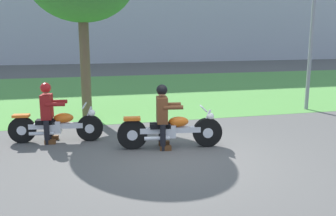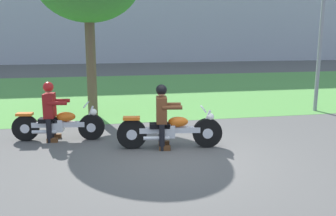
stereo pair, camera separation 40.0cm
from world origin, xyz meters
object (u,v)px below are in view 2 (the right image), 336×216
object	(u,v)px
rider_lead	(162,111)
motorcycle_follow	(59,124)
rider_follow	(50,107)
motorcycle_lead	(170,130)

from	to	relation	value
rider_lead	motorcycle_follow	bearing A→B (deg)	162.71
rider_lead	motorcycle_follow	world-z (taller)	rider_lead
rider_lead	rider_follow	world-z (taller)	rider_lead
motorcycle_lead	motorcycle_follow	size ratio (longest dim) A/B	1.08
motorcycle_lead	motorcycle_follow	xyz separation A→B (m)	(-2.43, 1.09, -0.02)
rider_lead	motorcycle_lead	bearing A→B (deg)	-0.81
motorcycle_follow	rider_lead	bearing A→B (deg)	-17.29
rider_follow	rider_lead	bearing A→B (deg)	-16.26
motorcycle_lead	rider_lead	size ratio (longest dim) A/B	1.63
rider_lead	motorcycle_follow	xyz separation A→B (m)	(-2.26, 1.07, -0.44)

